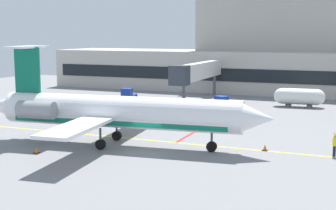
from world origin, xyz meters
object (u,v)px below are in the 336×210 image
at_px(belt_loader, 128,95).
at_px(fuel_tank, 299,97).
at_px(marshaller, 335,144).
at_px(regional_jet, 114,112).
at_px(baggage_tug, 71,103).
at_px(pushback_tractor, 225,104).

bearing_deg(belt_loader, fuel_tank, 10.39).
bearing_deg(marshaller, regional_jet, -169.54).
relative_size(regional_jet, baggage_tug, 6.69).
height_order(baggage_tug, marshaller, baggage_tug).
relative_size(regional_jet, belt_loader, 7.29).
height_order(regional_jet, belt_loader, regional_jet).
height_order(belt_loader, marshaller, belt_loader).
distance_m(pushback_tractor, marshaller, 24.34).
distance_m(fuel_tank, marshaller, 27.23).
height_order(baggage_tug, fuel_tank, fuel_tank).
distance_m(pushback_tractor, fuel_tank, 11.19).
bearing_deg(regional_jet, baggage_tug, 134.39).
bearing_deg(fuel_tank, marshaller, -76.87).
bearing_deg(marshaller, fuel_tank, 103.13).
relative_size(pushback_tractor, belt_loader, 1.07).
relative_size(belt_loader, fuel_tank, 0.56).
relative_size(fuel_tank, marshaller, 3.52).
height_order(baggage_tug, pushback_tractor, baggage_tug).
bearing_deg(baggage_tug, belt_loader, 73.22).
relative_size(baggage_tug, pushback_tractor, 1.02).
bearing_deg(fuel_tank, belt_loader, -169.61).
xyz_separation_m(belt_loader, marshaller, (30.34, -22.09, 0.05)).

